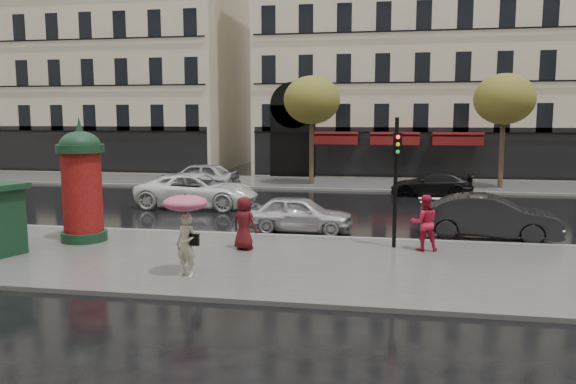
% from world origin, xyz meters
% --- Properties ---
extents(ground, '(160.00, 160.00, 0.00)m').
position_xyz_m(ground, '(0.00, 0.00, 0.00)').
color(ground, black).
rests_on(ground, ground).
extents(near_sidewalk, '(90.00, 7.00, 0.12)m').
position_xyz_m(near_sidewalk, '(0.00, -0.50, 0.06)').
color(near_sidewalk, '#474744').
rests_on(near_sidewalk, ground).
extents(far_sidewalk, '(90.00, 6.00, 0.12)m').
position_xyz_m(far_sidewalk, '(0.00, 19.00, 0.06)').
color(far_sidewalk, '#474744').
rests_on(far_sidewalk, ground).
extents(near_kerb, '(90.00, 0.25, 0.14)m').
position_xyz_m(near_kerb, '(0.00, 3.00, 0.07)').
color(near_kerb, slate).
rests_on(near_kerb, ground).
extents(far_kerb, '(90.00, 0.25, 0.14)m').
position_xyz_m(far_kerb, '(0.00, 16.00, 0.07)').
color(far_kerb, slate).
rests_on(far_kerb, ground).
extents(zebra_crossing, '(3.60, 11.75, 0.01)m').
position_xyz_m(zebra_crossing, '(6.00, 9.60, 0.01)').
color(zebra_crossing, silver).
rests_on(zebra_crossing, ground).
extents(bldg_far_corner, '(26.00, 14.00, 22.90)m').
position_xyz_m(bldg_far_corner, '(6.00, 30.00, 11.31)').
color(bldg_far_corner, '#B7A88C').
rests_on(bldg_far_corner, ground).
extents(bldg_far_left, '(24.00, 14.00, 22.90)m').
position_xyz_m(bldg_far_left, '(-22.00, 30.00, 11.31)').
color(bldg_far_left, '#B7A88C').
rests_on(bldg_far_left, ground).
extents(tree_far_left, '(3.40, 3.40, 6.64)m').
position_xyz_m(tree_far_left, '(-2.00, 18.00, 5.17)').
color(tree_far_left, '#38281C').
rests_on(tree_far_left, ground).
extents(tree_far_right, '(3.40, 3.40, 6.64)m').
position_xyz_m(tree_far_right, '(9.00, 18.00, 5.17)').
color(tree_far_right, '#38281C').
rests_on(tree_far_right, ground).
extents(woman_umbrella, '(1.13, 1.13, 2.18)m').
position_xyz_m(woman_umbrella, '(-2.50, -2.41, 1.56)').
color(woman_umbrella, '#C0B69E').
rests_on(woman_umbrella, near_sidewalk).
extents(woman_red, '(0.93, 0.78, 1.73)m').
position_xyz_m(woman_red, '(3.69, 1.53, 0.98)').
color(woman_red, '#B91634').
rests_on(woman_red, near_sidewalk).
extents(man_burgundy, '(0.94, 0.77, 1.65)m').
position_xyz_m(man_burgundy, '(-1.78, 0.70, 0.95)').
color(man_burgundy, '#490E12').
rests_on(man_burgundy, near_sidewalk).
extents(morris_column, '(1.52, 1.52, 4.09)m').
position_xyz_m(morris_column, '(-7.34, 1.00, 2.08)').
color(morris_column, black).
rests_on(morris_column, near_sidewalk).
extents(traffic_light, '(0.27, 0.39, 4.06)m').
position_xyz_m(traffic_light, '(2.80, 1.72, 2.58)').
color(traffic_light, black).
rests_on(traffic_light, near_sidewalk).
extents(car_silver, '(4.01, 1.74, 1.34)m').
position_xyz_m(car_silver, '(-0.60, 4.20, 0.67)').
color(car_silver, silver).
rests_on(car_silver, ground).
extents(car_darkgrey, '(4.79, 2.14, 1.53)m').
position_xyz_m(car_darkgrey, '(6.05, 4.20, 0.76)').
color(car_darkgrey, black).
rests_on(car_darkgrey, ground).
extents(car_white, '(5.66, 2.69, 1.56)m').
position_xyz_m(car_white, '(-6.13, 8.92, 0.78)').
color(car_white, white).
rests_on(car_white, ground).
extents(car_black, '(4.37, 1.91, 1.25)m').
position_xyz_m(car_black, '(4.92, 14.88, 0.63)').
color(car_black, black).
rests_on(car_black, ground).
extents(car_far_silver, '(4.82, 2.16, 1.61)m').
position_xyz_m(car_far_silver, '(-8.15, 14.83, 0.80)').
color(car_far_silver, '#ABABB0').
rests_on(car_far_silver, ground).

